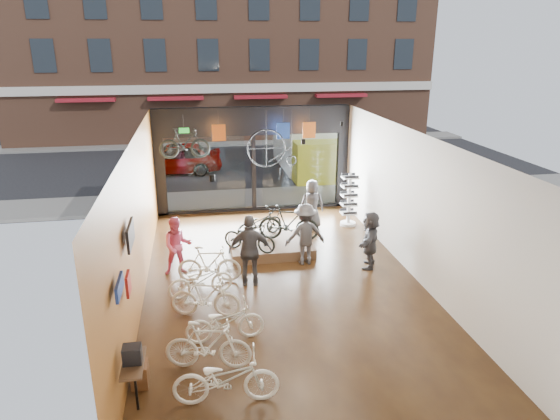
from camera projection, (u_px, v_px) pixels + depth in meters
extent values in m
cube|color=black|center=(283.00, 282.00, 13.02)|extent=(7.00, 12.00, 0.04)
cube|color=black|center=(283.00, 136.00, 11.79)|extent=(7.00, 12.00, 0.04)
cube|color=#9B621F|center=(137.00, 221.00, 11.83)|extent=(0.04, 12.00, 3.80)
cube|color=beige|center=(416.00, 205.00, 12.97)|extent=(0.04, 12.00, 3.80)
cube|color=beige|center=(360.00, 355.00, 6.79)|extent=(7.00, 0.04, 3.80)
cube|color=#198C26|center=(184.00, 130.00, 17.13)|extent=(0.35, 0.06, 0.18)
cube|color=black|center=(234.00, 157.00, 27.02)|extent=(30.00, 18.00, 0.02)
cube|color=slate|center=(251.00, 198.00, 19.71)|extent=(30.00, 2.40, 0.12)
cube|color=slate|center=(228.00, 142.00, 30.73)|extent=(30.00, 2.00, 0.12)
cube|color=brown|center=(222.00, 24.00, 30.83)|extent=(26.00, 5.00, 14.00)
imported|color=gray|center=(175.00, 158.00, 23.48)|extent=(4.36, 1.75, 1.48)
imported|color=silver|center=(226.00, 378.00, 8.53)|extent=(1.87, 0.77, 0.96)
imported|color=silver|center=(208.00, 345.00, 9.43)|extent=(1.72, 0.80, 1.00)
imported|color=silver|center=(225.00, 322.00, 10.34)|extent=(1.68, 0.68, 0.87)
imported|color=silver|center=(205.00, 297.00, 11.24)|extent=(1.66, 0.85, 0.96)
imported|color=silver|center=(201.00, 280.00, 12.19)|extent=(1.68, 0.88, 0.84)
imported|color=silver|center=(209.00, 264.00, 12.88)|extent=(1.69, 0.71, 0.99)
cube|color=#4E3324|center=(270.00, 246.00, 14.89)|extent=(2.40, 1.80, 0.30)
imported|color=black|center=(250.00, 237.00, 14.08)|extent=(1.63, 1.28, 0.82)
imported|color=black|center=(289.00, 223.00, 14.80)|extent=(1.88, 1.00, 1.08)
imported|color=black|center=(259.00, 223.00, 15.09)|extent=(1.70, 1.25, 0.85)
imported|color=#CC4C72|center=(178.00, 246.00, 13.25)|extent=(0.83, 0.68, 1.59)
imported|color=#3F3F44|center=(250.00, 251.00, 12.59)|extent=(1.15, 0.61, 1.88)
imported|color=#3F3F44|center=(305.00, 234.00, 13.84)|extent=(1.16, 0.70, 1.75)
imported|color=#3F3F44|center=(312.00, 204.00, 16.56)|extent=(0.84, 0.57, 1.65)
imported|color=#3F3F44|center=(370.00, 240.00, 13.65)|extent=(1.06, 1.55, 1.61)
imported|color=black|center=(184.00, 143.00, 15.61)|extent=(1.59, 0.47, 0.95)
cube|color=#CC5919|center=(219.00, 133.00, 16.69)|extent=(0.45, 0.03, 0.55)
cube|color=#1E3F99|center=(283.00, 131.00, 17.04)|extent=(0.45, 0.03, 0.55)
cube|color=#CC5919|center=(309.00, 130.00, 17.19)|extent=(0.45, 0.03, 0.55)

